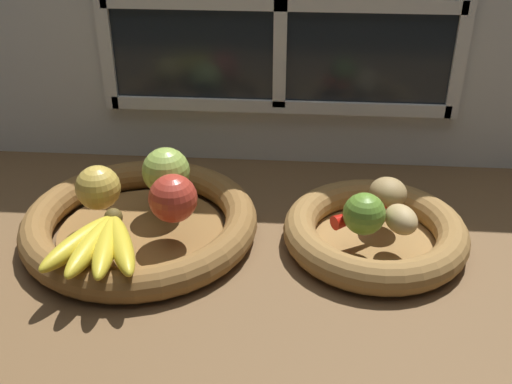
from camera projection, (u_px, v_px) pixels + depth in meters
The scene contains 12 objects.
ground_plane at pixel (270, 249), 98.76cm from camera, with size 140.00×90.00×3.00cm, color brown.
back_wall at pixel (281, 19), 109.90cm from camera, with size 140.00×4.60×55.00cm.
fruit_bowl_left at pixel (140, 224), 97.92cm from camera, with size 37.60×37.60×5.11cm.
fruit_bowl_right at pixel (375, 234), 95.46cm from camera, with size 28.74×28.74×5.11cm.
apple_red_right at pixel (173, 198), 92.21cm from camera, with size 7.45×7.45×7.45cm, color #B73828.
apple_golden_left at pixel (98, 187), 95.71cm from camera, with size 7.03×7.03×7.03cm, color gold.
apple_green_back at pixel (166, 171), 99.45cm from camera, with size 7.79×7.79×7.79cm, color #99B74C.
banana_bunch_front at pixel (100, 244), 85.71cm from camera, with size 14.88×16.59×3.06cm.
potato_back at pixel (388, 193), 96.46cm from camera, with size 6.05×5.76×4.72cm, color #A38451.
potato_small at pixel (401, 219), 90.23cm from camera, with size 6.00×4.41×4.10cm, color tan.
lime_near at pixel (364, 214), 89.48cm from camera, with size 6.29×6.29×6.29cm, color olive.
chili_pepper at pixel (370, 212), 93.65cm from camera, with size 2.25×2.25×13.55cm, color red.
Camera 1 is at (3.92, -81.07, 55.55)cm, focal length 43.02 mm.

